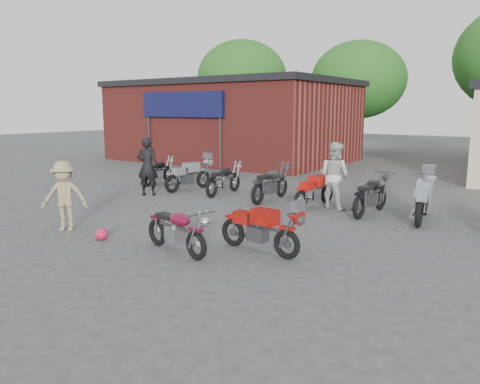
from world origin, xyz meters
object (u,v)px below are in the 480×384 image
Objects in this scene: helmet at (102,234)px; row_bike_2 at (224,178)px; row_bike_0 at (158,170)px; person_tan at (64,196)px; row_bike_6 at (424,197)px; person_dark at (148,166)px; row_bike_1 at (189,174)px; row_bike_3 at (271,181)px; person_light at (334,176)px; vintage_motorcycle at (177,227)px; sportbike at (260,226)px; row_bike_5 at (371,193)px; row_bike_4 at (315,188)px.

helmet is 6.04m from row_bike_2.
row_bike_2 reaches higher than row_bike_0.
person_tan is at bearing -162.70° from row_bike_0.
helmet is 0.15× the size of row_bike_2.
person_dark is at bearing 92.22° from row_bike_6.
row_bike_6 reaches higher than row_bike_2.
row_bike_1 is 0.96× the size of row_bike_3.
person_dark reaches higher than helmet.
person_light is at bearing -101.72° from row_bike_0.
vintage_motorcycle is 6.56× the size of helmet.
sportbike is at bearing 47.08° from vintage_motorcycle.
helmet is 0.13× the size of row_bike_6.
vintage_motorcycle is 3.34m from person_tan.
vintage_motorcycle is 2.02m from helmet.
helmet is 0.14× the size of row_bike_5.
person_light reaches higher than helmet.
person_light reaches higher than person_tan.
sportbike is 7.11m from person_dark.
row_bike_5 is at bearing -93.34° from row_bike_3.
person_dark is 8.42m from row_bike_6.
row_bike_2 is at bearing 85.99° from row_bike_3.
row_bike_0 is at bearing 84.02° from row_bike_3.
row_bike_6 reaches higher than row_bike_0.
person_light is 0.68m from row_bike_4.
sportbike is at bearing -25.40° from person_tan.
person_tan is 0.88× the size of row_bike_4.
helmet is 1.53m from person_tan.
row_bike_3 is at bearing 96.31° from row_bike_4.
helmet is at bearing -160.78° from vintage_motorcycle.
sportbike reaches higher than helmet.
sportbike is at bearing -132.21° from row_bike_0.
person_tan is at bearing 174.32° from row_bike_2.
sportbike is at bearing 124.89° from person_dark.
row_bike_2 reaches higher than helmet.
person_dark is at bearing 125.85° from row_bike_2.
person_dark is at bearing 170.70° from row_bike_1.
person_dark is 4.08m from row_bike_3.
vintage_motorcycle is 1.64m from sportbike.
vintage_motorcycle is at bearing -154.78° from row_bike_2.
row_bike_1 reaches higher than vintage_motorcycle.
row_bike_3 is at bearing 114.43° from vintage_motorcycle.
person_light is at bearing 88.06° from row_bike_5.
person_tan is 6.85m from row_bike_0.
row_bike_0 is at bearing 148.89° from vintage_motorcycle.
row_bike_4 is at bearing -93.45° from row_bike_3.
person_dark is 1.03× the size of row_bike_4.
vintage_motorcycle is 5.75m from row_bike_3.
row_bike_0 is at bearing 77.68° from person_tan.
row_bike_0 is 0.87× the size of row_bike_6.
row_bike_1 is at bearing 63.32° from person_tan.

